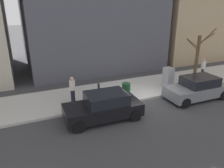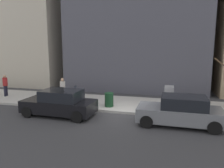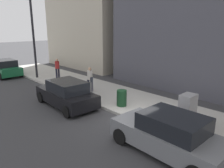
{
  "view_description": "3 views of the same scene",
  "coord_description": "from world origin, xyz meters",
  "px_view_note": "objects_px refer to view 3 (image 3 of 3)",
  "views": [
    {
      "loc": [
        -11.15,
        7.38,
        6.05
      ],
      "look_at": [
        1.65,
        1.79,
        0.85
      ],
      "focal_mm": 35.0,
      "sensor_mm": 36.0,
      "label": 1
    },
    {
      "loc": [
        -12.29,
        -2.49,
        4.0
      ],
      "look_at": [
        0.32,
        0.74,
        1.74
      ],
      "focal_mm": 35.0,
      "sensor_mm": 36.0,
      "label": 2
    },
    {
      "loc": [
        -7.43,
        -6.97,
        4.49
      ],
      "look_at": [
        0.75,
        1.72,
        1.32
      ],
      "focal_mm": 35.0,
      "sensor_mm": 36.0,
      "label": 3
    }
  ],
  "objects_px": {
    "utility_box": "(187,110)",
    "pedestrian_midblock": "(90,78)",
    "trash_bin": "(122,98)",
    "parked_car_grey": "(169,134)",
    "parked_car_black": "(66,94)",
    "parking_meter": "(92,86)",
    "streetlamp": "(30,32)",
    "parked_car_green": "(5,68)",
    "pedestrian_far_corner": "(57,67)"
  },
  "relations": [
    {
      "from": "utility_box",
      "to": "pedestrian_midblock",
      "type": "height_order",
      "value": "pedestrian_midblock"
    },
    {
      "from": "trash_bin",
      "to": "parked_car_grey",
      "type": "bearing_deg",
      "value": -114.68
    },
    {
      "from": "parked_car_black",
      "to": "parking_meter",
      "type": "distance_m",
      "value": 1.65
    },
    {
      "from": "parked_car_grey",
      "to": "trash_bin",
      "type": "relative_size",
      "value": 4.7
    },
    {
      "from": "parked_car_grey",
      "to": "streetlamp",
      "type": "distance_m",
      "value": 14.72
    },
    {
      "from": "parked_car_green",
      "to": "utility_box",
      "type": "height_order",
      "value": "utility_box"
    },
    {
      "from": "parked_car_grey",
      "to": "parked_car_green",
      "type": "relative_size",
      "value": 1.01
    },
    {
      "from": "parked_car_grey",
      "to": "trash_bin",
      "type": "height_order",
      "value": "parked_car_grey"
    },
    {
      "from": "parked_car_black",
      "to": "utility_box",
      "type": "xyz_separation_m",
      "value": [
        2.45,
        -6.13,
        0.11
      ]
    },
    {
      "from": "utility_box",
      "to": "pedestrian_far_corner",
      "type": "height_order",
      "value": "pedestrian_far_corner"
    },
    {
      "from": "parked_car_green",
      "to": "pedestrian_far_corner",
      "type": "distance_m",
      "value": 5.45
    },
    {
      "from": "parking_meter",
      "to": "streetlamp",
      "type": "bearing_deg",
      "value": 91.22
    },
    {
      "from": "parked_car_green",
      "to": "trash_bin",
      "type": "relative_size",
      "value": 4.67
    },
    {
      "from": "parked_car_green",
      "to": "streetlamp",
      "type": "bearing_deg",
      "value": -68.24
    },
    {
      "from": "parked_car_grey",
      "to": "pedestrian_midblock",
      "type": "height_order",
      "value": "pedestrian_midblock"
    },
    {
      "from": "pedestrian_midblock",
      "to": "pedestrian_far_corner",
      "type": "bearing_deg",
      "value": 123.19
    },
    {
      "from": "parked_car_black",
      "to": "utility_box",
      "type": "height_order",
      "value": "utility_box"
    },
    {
      "from": "parked_car_grey",
      "to": "pedestrian_far_corner",
      "type": "distance_m",
      "value": 13.21
    },
    {
      "from": "utility_box",
      "to": "streetlamp",
      "type": "relative_size",
      "value": 0.22
    },
    {
      "from": "parked_car_grey",
      "to": "utility_box",
      "type": "bearing_deg",
      "value": 14.57
    },
    {
      "from": "utility_box",
      "to": "streetlamp",
      "type": "xyz_separation_m",
      "value": [
        -1.02,
        13.71,
        3.17
      ]
    },
    {
      "from": "parked_car_green",
      "to": "streetlamp",
      "type": "height_order",
      "value": "streetlamp"
    },
    {
      "from": "parked_car_black",
      "to": "utility_box",
      "type": "relative_size",
      "value": 2.98
    },
    {
      "from": "parking_meter",
      "to": "pedestrian_midblock",
      "type": "distance_m",
      "value": 1.68
    },
    {
      "from": "parked_car_black",
      "to": "pedestrian_midblock",
      "type": "relative_size",
      "value": 2.57
    },
    {
      "from": "parking_meter",
      "to": "pedestrian_midblock",
      "type": "height_order",
      "value": "pedestrian_midblock"
    },
    {
      "from": "parked_car_black",
      "to": "utility_box",
      "type": "distance_m",
      "value": 6.6
    },
    {
      "from": "parked_car_black",
      "to": "parking_meter",
      "type": "height_order",
      "value": "parked_car_black"
    },
    {
      "from": "parked_car_grey",
      "to": "parking_meter",
      "type": "bearing_deg",
      "value": 77.6
    },
    {
      "from": "parked_car_black",
      "to": "pedestrian_midblock",
      "type": "distance_m",
      "value": 2.79
    },
    {
      "from": "parked_car_green",
      "to": "pedestrian_midblock",
      "type": "relative_size",
      "value": 2.53
    },
    {
      "from": "parked_car_black",
      "to": "trash_bin",
      "type": "height_order",
      "value": "parked_car_black"
    },
    {
      "from": "parking_meter",
      "to": "trash_bin",
      "type": "height_order",
      "value": "parking_meter"
    },
    {
      "from": "parked_car_black",
      "to": "parked_car_green",
      "type": "bearing_deg",
      "value": 91.3
    },
    {
      "from": "parked_car_grey",
      "to": "streetlamp",
      "type": "bearing_deg",
      "value": 85.54
    },
    {
      "from": "trash_bin",
      "to": "pedestrian_midblock",
      "type": "xyz_separation_m",
      "value": [
        0.49,
        3.5,
        0.49
      ]
    },
    {
      "from": "trash_bin",
      "to": "pedestrian_midblock",
      "type": "height_order",
      "value": "pedestrian_midblock"
    },
    {
      "from": "pedestrian_midblock",
      "to": "parking_meter",
      "type": "bearing_deg",
      "value": -86.3
    },
    {
      "from": "parking_meter",
      "to": "parked_car_grey",
      "type": "bearing_deg",
      "value": -103.36
    },
    {
      "from": "parked_car_green",
      "to": "pedestrian_midblock",
      "type": "xyz_separation_m",
      "value": [
        2.41,
        -9.75,
        0.35
      ]
    },
    {
      "from": "parked_car_grey",
      "to": "trash_bin",
      "type": "xyz_separation_m",
      "value": [
        1.97,
        4.29,
        -0.14
      ]
    },
    {
      "from": "parked_car_black",
      "to": "parked_car_green",
      "type": "relative_size",
      "value": 1.01
    },
    {
      "from": "streetlamp",
      "to": "pedestrian_midblock",
      "type": "relative_size",
      "value": 3.92
    },
    {
      "from": "parking_meter",
      "to": "parked_car_green",
      "type": "bearing_deg",
      "value": 97.53
    },
    {
      "from": "parked_car_grey",
      "to": "parked_car_black",
      "type": "height_order",
      "value": "same"
    },
    {
      "from": "parked_car_green",
      "to": "pedestrian_far_corner",
      "type": "xyz_separation_m",
      "value": [
        2.82,
        -4.65,
        0.35
      ]
    },
    {
      "from": "parked_car_grey",
      "to": "parking_meter",
      "type": "height_order",
      "value": "parked_car_grey"
    },
    {
      "from": "trash_bin",
      "to": "pedestrian_far_corner",
      "type": "relative_size",
      "value": 0.54
    },
    {
      "from": "pedestrian_far_corner",
      "to": "parked_car_grey",
      "type": "bearing_deg",
      "value": 68.44
    },
    {
      "from": "trash_bin",
      "to": "parked_car_black",
      "type": "bearing_deg",
      "value": 130.38
    }
  ]
}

